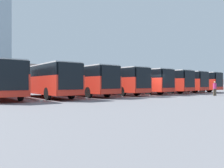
% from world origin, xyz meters
% --- Properties ---
extents(ground_plane, '(600.00, 600.00, 0.00)m').
position_xyz_m(ground_plane, '(0.00, 0.00, 0.00)').
color(ground_plane, slate).
extents(bus_0, '(2.92, 12.05, 3.31)m').
position_xyz_m(bus_0, '(-15.30, -5.53, 1.84)').
color(bus_0, red).
rests_on(bus_0, ground_plane).
extents(curb_divider_0, '(0.42, 6.13, 0.15)m').
position_xyz_m(curb_divider_0, '(-13.11, -3.76, 0.07)').
color(curb_divider_0, '#B2B2AD').
rests_on(curb_divider_0, ground_plane).
extents(bus_1, '(2.92, 12.05, 3.31)m').
position_xyz_m(bus_1, '(-10.93, -5.64, 1.84)').
color(bus_1, red).
rests_on(bus_1, ground_plane).
extents(curb_divider_1, '(0.42, 6.13, 0.15)m').
position_xyz_m(curb_divider_1, '(-8.74, -3.87, 0.07)').
color(curb_divider_1, '#B2B2AD').
rests_on(curb_divider_1, ground_plane).
extents(bus_2, '(2.92, 12.05, 3.31)m').
position_xyz_m(bus_2, '(-6.56, -5.36, 1.84)').
color(bus_2, red).
rests_on(bus_2, ground_plane).
extents(curb_divider_2, '(0.42, 6.13, 0.15)m').
position_xyz_m(curb_divider_2, '(-4.37, -3.59, 0.07)').
color(curb_divider_2, '#B2B2AD').
rests_on(curb_divider_2, ground_plane).
extents(bus_3, '(2.92, 12.05, 3.31)m').
position_xyz_m(bus_3, '(-2.18, -5.49, 1.84)').
color(bus_3, red).
rests_on(bus_3, ground_plane).
extents(curb_divider_3, '(0.42, 6.13, 0.15)m').
position_xyz_m(curb_divider_3, '(0.00, -3.72, 0.07)').
color(curb_divider_3, '#B2B2AD').
rests_on(curb_divider_3, ground_plane).
extents(bus_4, '(2.92, 12.05, 3.31)m').
position_xyz_m(bus_4, '(2.19, -5.48, 1.84)').
color(bus_4, red).
rests_on(bus_4, ground_plane).
extents(curb_divider_4, '(0.42, 6.13, 0.15)m').
position_xyz_m(curb_divider_4, '(4.37, -3.71, 0.07)').
color(curb_divider_4, '#B2B2AD').
rests_on(curb_divider_4, ground_plane).
extents(bus_5, '(2.92, 12.05, 3.31)m').
position_xyz_m(bus_5, '(6.56, -5.64, 1.84)').
color(bus_5, red).
rests_on(bus_5, ground_plane).
extents(curb_divider_5, '(0.42, 6.13, 0.15)m').
position_xyz_m(curb_divider_5, '(8.74, -3.87, 0.07)').
color(curb_divider_5, '#B2B2AD').
rests_on(curb_divider_5, ground_plane).
extents(bus_6, '(2.92, 12.05, 3.31)m').
position_xyz_m(bus_6, '(10.93, -5.48, 1.84)').
color(bus_6, red).
rests_on(bus_6, ground_plane).
extents(curb_divider_6, '(0.42, 6.13, 0.15)m').
position_xyz_m(curb_divider_6, '(13.11, -3.71, 0.07)').
color(curb_divider_6, '#B2B2AD').
rests_on(curb_divider_6, ground_plane).
extents(pedestrian, '(0.54, 0.54, 1.71)m').
position_xyz_m(pedestrian, '(-5.99, 4.10, 0.92)').
color(pedestrian, brown).
rests_on(pedestrian, ground_plane).
extents(station_building, '(25.51, 11.18, 4.90)m').
position_xyz_m(station_building, '(0.00, -25.69, 2.49)').
color(station_building, gray).
rests_on(station_building, ground_plane).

